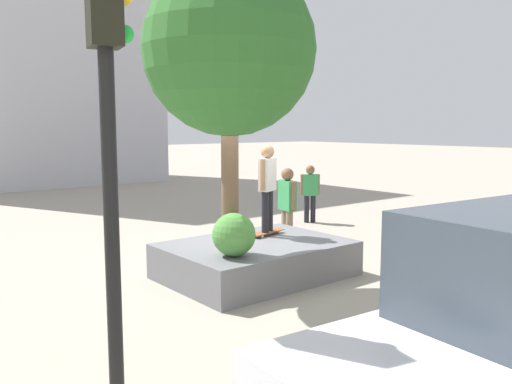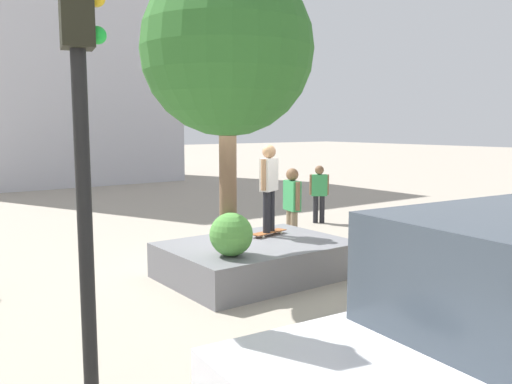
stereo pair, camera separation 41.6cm
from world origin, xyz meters
name	(u,v)px [view 1 (the left image)]	position (x,y,z in m)	size (l,w,h in m)	color
ground_plane	(248,272)	(0.00, 0.00, 0.00)	(120.00, 120.00, 0.00)	#9E9384
planter_ledge	(256,260)	(0.04, 0.29, 0.31)	(3.11, 2.25, 0.61)	slate
plaza_tree	(229,50)	(0.83, 0.60, 3.82)	(2.70, 2.70, 4.58)	brown
boxwood_shrub	(234,235)	(0.92, 0.83, 0.96)	(0.69, 0.69, 0.69)	#4C8C3D
skateboard	(267,232)	(-0.52, -0.06, 0.67)	(0.83, 0.36, 0.07)	brown
skateboarder	(267,182)	(-0.52, -0.06, 1.63)	(0.50, 0.36, 1.63)	black
traffic_light_corner	(109,105)	(4.08, 3.48, 2.81)	(0.36, 0.33, 4.09)	black
passerby_with_bag	(310,190)	(-4.47, -2.89, 0.92)	(0.46, 0.39, 1.59)	black
bystander_watching	(287,202)	(-1.91, -1.03, 1.01)	(0.29, 0.59, 1.75)	#847056
plaza_lowrise_south	(35,18)	(-2.08, -18.38, 7.58)	(9.96, 6.31, 15.16)	#B2B2BC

